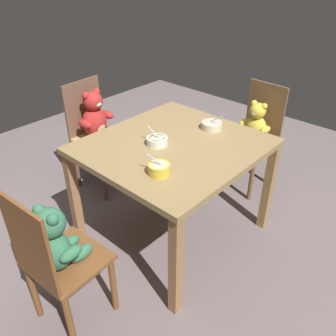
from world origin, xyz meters
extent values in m
cube|color=slate|center=(0.00, 0.00, -0.02)|extent=(5.20, 5.20, 0.04)
cube|color=#95784A|center=(0.00, 0.00, 0.73)|extent=(1.11, 1.03, 0.04)
cube|color=#9C6F44|center=(-0.51, -0.47, 0.36)|extent=(0.06, 0.06, 0.71)
cube|color=olive|center=(0.51, -0.47, 0.36)|extent=(0.06, 0.06, 0.71)
cube|color=#9B6A46|center=(-0.51, 0.47, 0.36)|extent=(0.06, 0.06, 0.71)
cube|color=#9F6C47|center=(0.51, 0.47, 0.36)|extent=(0.06, 0.06, 0.71)
cube|color=brown|center=(0.91, -0.07, 0.43)|extent=(0.40, 0.40, 0.02)
cube|color=brown|center=(1.09, -0.08, 0.67)|extent=(0.04, 0.35, 0.47)
cylinder|color=brown|center=(0.76, 0.10, 0.21)|extent=(0.04, 0.04, 0.42)
cylinder|color=brown|center=(0.74, -0.22, 0.21)|extent=(0.04, 0.04, 0.42)
cylinder|color=brown|center=(1.08, 0.08, 0.21)|extent=(0.04, 0.04, 0.42)
cylinder|color=brown|center=(1.06, -0.24, 0.21)|extent=(0.04, 0.04, 0.42)
ellipsoid|color=gold|center=(0.98, -0.07, 0.54)|extent=(0.17, 0.19, 0.21)
ellipsoid|color=#C8B590|center=(0.92, -0.07, 0.53)|extent=(0.06, 0.10, 0.13)
sphere|color=gold|center=(0.97, -0.07, 0.70)|extent=(0.14, 0.14, 0.14)
ellipsoid|color=#C8B590|center=(0.92, -0.07, 0.69)|extent=(0.05, 0.06, 0.04)
sphere|color=gold|center=(0.98, -0.02, 0.75)|extent=(0.05, 0.05, 0.05)
sphere|color=gold|center=(0.97, -0.12, 0.75)|extent=(0.05, 0.05, 0.05)
ellipsoid|color=gold|center=(0.96, 0.03, 0.57)|extent=(0.12, 0.07, 0.06)
ellipsoid|color=gold|center=(0.95, -0.17, 0.57)|extent=(0.12, 0.07, 0.06)
ellipsoid|color=gold|center=(0.87, -0.01, 0.47)|extent=(0.14, 0.07, 0.06)
ellipsoid|color=gold|center=(0.86, -0.12, 0.47)|extent=(0.14, 0.07, 0.06)
cube|color=brown|center=(0.06, 0.87, 0.43)|extent=(0.44, 0.44, 0.02)
cube|color=brown|center=(0.05, 1.06, 0.68)|extent=(0.37, 0.05, 0.49)
cylinder|color=brown|center=(-0.10, 0.68, 0.21)|extent=(0.04, 0.04, 0.42)
cylinder|color=brown|center=(0.25, 0.71, 0.21)|extent=(0.04, 0.04, 0.42)
cylinder|color=brown|center=(-0.12, 1.03, 0.21)|extent=(0.04, 0.04, 0.42)
cylinder|color=brown|center=(0.22, 1.06, 0.21)|extent=(0.04, 0.04, 0.42)
cube|color=tan|center=(0.06, 0.87, 0.46)|extent=(0.40, 0.40, 0.04)
ellipsoid|color=#B02825|center=(0.06, 0.94, 0.60)|extent=(0.23, 0.20, 0.25)
ellipsoid|color=#CFC88A|center=(0.06, 0.88, 0.59)|extent=(0.13, 0.07, 0.15)
sphere|color=#B02825|center=(0.06, 0.93, 0.79)|extent=(0.16, 0.16, 0.16)
ellipsoid|color=#CFC88A|center=(0.06, 0.87, 0.77)|extent=(0.07, 0.06, 0.05)
sphere|color=#B02825|center=(0.00, 0.94, 0.85)|extent=(0.06, 0.06, 0.06)
sphere|color=#B02825|center=(0.11, 0.95, 0.85)|extent=(0.06, 0.06, 0.06)
ellipsoid|color=#B02825|center=(-0.06, 0.90, 0.63)|extent=(0.08, 0.15, 0.07)
ellipsoid|color=#B02825|center=(0.18, 0.92, 0.63)|extent=(0.08, 0.15, 0.07)
ellipsoid|color=#B02825|center=(0.01, 0.81, 0.51)|extent=(0.09, 0.17, 0.08)
ellipsoid|color=#B02825|center=(0.13, 0.81, 0.51)|extent=(0.09, 0.17, 0.08)
cube|color=brown|center=(-0.91, -0.06, 0.43)|extent=(0.39, 0.40, 0.02)
cube|color=brown|center=(-1.08, -0.07, 0.67)|extent=(0.04, 0.35, 0.47)
cylinder|color=brown|center=(-0.74, -0.20, 0.21)|extent=(0.04, 0.04, 0.42)
cylinder|color=brown|center=(-0.77, 0.11, 0.21)|extent=(0.04, 0.04, 0.42)
cylinder|color=brown|center=(-1.05, -0.23, 0.21)|extent=(0.04, 0.04, 0.42)
cylinder|color=brown|center=(-1.07, 0.09, 0.21)|extent=(0.04, 0.04, 0.42)
ellipsoid|color=#377351|center=(-0.97, -0.06, 0.55)|extent=(0.18, 0.21, 0.22)
ellipsoid|color=#D5BB89|center=(-0.92, -0.06, 0.54)|extent=(0.07, 0.11, 0.13)
sphere|color=#377351|center=(-0.96, -0.06, 0.72)|extent=(0.16, 0.16, 0.16)
ellipsoid|color=#D5BB89|center=(-0.91, -0.06, 0.71)|extent=(0.06, 0.07, 0.05)
sphere|color=#377351|center=(-0.97, -0.12, 0.78)|extent=(0.06, 0.06, 0.06)
sphere|color=#377351|center=(-0.98, -0.01, 0.78)|extent=(0.06, 0.06, 0.06)
ellipsoid|color=#377351|center=(-0.94, -0.17, 0.58)|extent=(0.13, 0.07, 0.06)
ellipsoid|color=#377351|center=(-0.96, 0.05, 0.58)|extent=(0.13, 0.07, 0.06)
ellipsoid|color=#377351|center=(-0.85, -0.11, 0.47)|extent=(0.15, 0.08, 0.07)
ellipsoid|color=#377351|center=(-0.86, 0.00, 0.47)|extent=(0.15, 0.08, 0.07)
cylinder|color=white|center=(-0.08, 0.07, 0.78)|extent=(0.14, 0.14, 0.05)
cylinder|color=white|center=(-0.08, 0.07, 0.76)|extent=(0.08, 0.08, 0.01)
cylinder|color=beige|center=(-0.08, 0.07, 0.80)|extent=(0.11, 0.11, 0.01)
cylinder|color=#BCBCC1|center=(-0.09, 0.10, 0.84)|extent=(0.02, 0.10, 0.07)
ellipsoid|color=#BCBCC1|center=(-0.08, 0.06, 0.80)|extent=(0.03, 0.04, 0.01)
cylinder|color=beige|center=(0.35, -0.05, 0.78)|extent=(0.14, 0.14, 0.05)
cylinder|color=beige|center=(0.35, -0.05, 0.76)|extent=(0.08, 0.08, 0.01)
cylinder|color=beige|center=(0.35, -0.05, 0.80)|extent=(0.12, 0.12, 0.01)
cylinder|color=#BCBCC1|center=(0.35, -0.08, 0.84)|extent=(0.01, 0.10, 0.07)
ellipsoid|color=#BCBCC1|center=(0.35, -0.04, 0.79)|extent=(0.02, 0.03, 0.01)
cylinder|color=gold|center=(-0.33, -0.18, 0.78)|extent=(0.13, 0.13, 0.06)
cylinder|color=gold|center=(-0.33, -0.18, 0.76)|extent=(0.07, 0.07, 0.01)
cylinder|color=beige|center=(-0.33, -0.18, 0.81)|extent=(0.10, 0.10, 0.01)
cylinder|color=#BCBCC1|center=(-0.34, -0.16, 0.84)|extent=(0.05, 0.08, 0.07)
ellipsoid|color=#BCBCC1|center=(-0.32, -0.19, 0.80)|extent=(0.04, 0.04, 0.01)
cylinder|color=#93969B|center=(0.69, 2.15, 0.13)|extent=(0.24, 0.24, 0.26)
camera|label=1|loc=(-1.52, -1.34, 1.83)|focal=37.42mm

